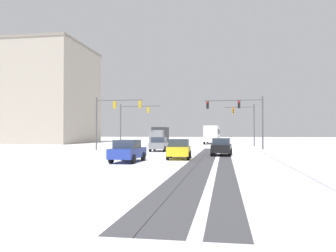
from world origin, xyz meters
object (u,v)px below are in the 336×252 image
at_px(traffic_signal_far_left, 132,117).
at_px(traffic_signal_near_left, 112,112).
at_px(car_blue_fourth, 128,151).
at_px(bus_oncoming, 212,133).
at_px(car_grey_lead, 159,144).
at_px(box_truck_delivery, 160,136).
at_px(traffic_signal_far_right, 246,118).
at_px(car_black_second, 222,147).
at_px(car_yellow_cab_third, 179,149).
at_px(office_building_far_left_block, 37,95).
at_px(traffic_signal_near_right, 242,112).

xyz_separation_m(traffic_signal_far_left, traffic_signal_near_left, (0.31, -9.92, 0.20)).
bearing_deg(car_blue_fourth, bus_oncoming, 83.59).
distance_m(traffic_signal_near_left, car_blue_fourth, 17.87).
bearing_deg(bus_oncoming, car_blue_fourth, -96.41).
bearing_deg(car_blue_fourth, car_grey_lead, 91.62).
relative_size(traffic_signal_near_left, box_truck_delivery, 0.87).
bearing_deg(box_truck_delivery, traffic_signal_far_right, -4.41).
relative_size(car_blue_fourth, box_truck_delivery, 0.56).
distance_m(car_black_second, bus_oncoming, 33.30).
distance_m(traffic_signal_far_right, car_yellow_cab_third, 27.74).
relative_size(car_black_second, office_building_far_left_block, 0.20).
height_order(traffic_signal_near_right, office_building_far_left_block, office_building_far_left_block).
relative_size(traffic_signal_near_right, car_black_second, 1.68).
relative_size(car_yellow_cab_third, box_truck_delivery, 0.56).
relative_size(car_yellow_cab_third, office_building_far_left_block, 0.20).
height_order(car_black_second, office_building_far_left_block, office_building_far_left_block).
xyz_separation_m(traffic_signal_near_right, traffic_signal_near_left, (-15.66, -2.15, -0.05)).
xyz_separation_m(car_grey_lead, box_truck_delivery, (-3.16, 16.85, 0.82)).
distance_m(traffic_signal_near_left, office_building_far_left_block, 35.32).
xyz_separation_m(traffic_signal_far_right, box_truck_delivery, (-13.88, 1.07, -2.70)).
distance_m(traffic_signal_far_right, box_truck_delivery, 14.18).
relative_size(traffic_signal_far_left, car_grey_lead, 1.58).
xyz_separation_m(bus_oncoming, office_building_far_left_block, (-35.75, -0.56, 7.89)).
xyz_separation_m(traffic_signal_far_left, car_blue_fourth, (6.91, -26.09, -3.63)).
relative_size(traffic_signal_near_right, bus_oncoming, 0.64).
bearing_deg(office_building_far_left_block, traffic_signal_far_left, -31.82).
relative_size(box_truck_delivery, office_building_far_left_block, 0.36).
relative_size(traffic_signal_near_left, bus_oncoming, 0.59).
distance_m(traffic_signal_near_right, bus_oncoming, 23.89).
distance_m(car_grey_lead, box_truck_delivery, 17.17).
bearing_deg(traffic_signal_far_left, car_blue_fourth, -75.17).
xyz_separation_m(car_black_second, car_blue_fourth, (-6.71, -8.42, 0.00)).
bearing_deg(traffic_signal_far_right, car_blue_fourth, -108.85).
distance_m(car_grey_lead, bus_oncoming, 27.71).
xyz_separation_m(bus_oncoming, box_truck_delivery, (-8.25, -10.36, -0.36)).
bearing_deg(car_blue_fourth, car_yellow_cab_third, 47.30).
xyz_separation_m(car_grey_lead, car_blue_fourth, (0.41, -14.42, 0.00)).
distance_m(car_yellow_cab_third, car_blue_fourth, 4.89).
bearing_deg(car_black_second, bus_oncoming, 93.50).
height_order(car_grey_lead, car_yellow_cab_third, same).
xyz_separation_m(traffic_signal_near_left, car_grey_lead, (6.19, -1.74, -3.82)).
xyz_separation_m(traffic_signal_far_right, car_yellow_cab_third, (-7.00, -26.62, -3.52)).
bearing_deg(box_truck_delivery, car_grey_lead, -79.37).
bearing_deg(traffic_signal_far_left, bus_oncoming, 53.32).
height_order(traffic_signal_far_right, car_blue_fourth, traffic_signal_far_right).
distance_m(car_black_second, office_building_far_left_block, 50.76).
distance_m(traffic_signal_far_left, traffic_signal_far_right, 17.70).
bearing_deg(traffic_signal_near_right, traffic_signal_near_left, -172.17).
bearing_deg(bus_oncoming, traffic_signal_near_left, -113.88).
bearing_deg(box_truck_delivery, car_black_second, -65.79).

